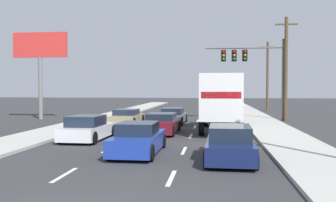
{
  "coord_description": "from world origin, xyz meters",
  "views": [
    {
      "loc": [
        2.95,
        -7.08,
        2.75
      ],
      "look_at": [
        0.21,
        15.53,
        1.95
      ],
      "focal_mm": 39.78,
      "sensor_mm": 36.0,
      "label": 1
    }
  ],
  "objects_px": {
    "car_maroon": "(162,124)",
    "utility_pole_mid": "(286,68)",
    "roadside_billboard": "(40,56)",
    "car_gray": "(173,116)",
    "box_truck": "(221,100)",
    "utility_pole_far": "(267,75)",
    "car_white": "(88,129)",
    "traffic_signal_mast": "(247,61)",
    "car_blue": "(138,139)",
    "car_navy": "(230,144)",
    "car_tan": "(126,117)"
  },
  "relations": [
    {
      "from": "car_white",
      "to": "car_blue",
      "type": "relative_size",
      "value": 0.98
    },
    {
      "from": "utility_pole_mid",
      "to": "utility_pole_far",
      "type": "xyz_separation_m",
      "value": [
        0.52,
        14.15,
        -0.16
      ]
    },
    {
      "from": "car_tan",
      "to": "car_gray",
      "type": "distance_m",
      "value": 3.59
    },
    {
      "from": "car_tan",
      "to": "roadside_billboard",
      "type": "relative_size",
      "value": 0.57
    },
    {
      "from": "box_truck",
      "to": "car_tan",
      "type": "bearing_deg",
      "value": 151.96
    },
    {
      "from": "traffic_signal_mast",
      "to": "roadside_billboard",
      "type": "xyz_separation_m",
      "value": [
        -17.82,
        -1.15,
        0.51
      ]
    },
    {
      "from": "car_maroon",
      "to": "car_blue",
      "type": "height_order",
      "value": "car_blue"
    },
    {
      "from": "car_gray",
      "to": "traffic_signal_mast",
      "type": "relative_size",
      "value": 0.63
    },
    {
      "from": "roadside_billboard",
      "to": "car_maroon",
      "type": "bearing_deg",
      "value": -36.0
    },
    {
      "from": "car_navy",
      "to": "utility_pole_mid",
      "type": "relative_size",
      "value": 0.53
    },
    {
      "from": "utility_pole_far",
      "to": "roadside_billboard",
      "type": "bearing_deg",
      "value": -144.99
    },
    {
      "from": "car_white",
      "to": "box_truck",
      "type": "xyz_separation_m",
      "value": [
        7.06,
        4.63,
        1.42
      ]
    },
    {
      "from": "car_navy",
      "to": "utility_pole_mid",
      "type": "bearing_deg",
      "value": 73.01
    },
    {
      "from": "car_tan",
      "to": "box_truck",
      "type": "bearing_deg",
      "value": -28.04
    },
    {
      "from": "traffic_signal_mast",
      "to": "utility_pole_far",
      "type": "xyz_separation_m",
      "value": [
        3.65,
        13.89,
        -0.78
      ]
    },
    {
      "from": "car_blue",
      "to": "traffic_signal_mast",
      "type": "distance_m",
      "value": 18.41
    },
    {
      "from": "car_gray",
      "to": "utility_pole_mid",
      "type": "height_order",
      "value": "utility_pole_mid"
    },
    {
      "from": "car_tan",
      "to": "car_blue",
      "type": "relative_size",
      "value": 1.0
    },
    {
      "from": "car_gray",
      "to": "car_blue",
      "type": "distance_m",
      "value": 13.27
    },
    {
      "from": "car_maroon",
      "to": "utility_pole_far",
      "type": "distance_m",
      "value": 25.81
    },
    {
      "from": "car_blue",
      "to": "car_maroon",
      "type": "bearing_deg",
      "value": 89.92
    },
    {
      "from": "car_gray",
      "to": "box_truck",
      "type": "xyz_separation_m",
      "value": [
        3.58,
        -4.98,
        1.46
      ]
    },
    {
      "from": "utility_pole_mid",
      "to": "car_tan",
      "type": "bearing_deg",
      "value": -159.67
    },
    {
      "from": "car_gray",
      "to": "traffic_signal_mast",
      "type": "height_order",
      "value": "traffic_signal_mast"
    },
    {
      "from": "car_gray",
      "to": "utility_pole_far",
      "type": "distance_m",
      "value": 20.27
    },
    {
      "from": "box_truck",
      "to": "roadside_billboard",
      "type": "bearing_deg",
      "value": 154.43
    },
    {
      "from": "car_white",
      "to": "roadside_billboard",
      "type": "bearing_deg",
      "value": 124.96
    },
    {
      "from": "traffic_signal_mast",
      "to": "utility_pole_mid",
      "type": "bearing_deg",
      "value": -4.82
    },
    {
      "from": "car_gray",
      "to": "car_blue",
      "type": "xyz_separation_m",
      "value": [
        -0.02,
        -13.27,
        0.04
      ]
    },
    {
      "from": "car_white",
      "to": "car_maroon",
      "type": "distance_m",
      "value": 4.86
    },
    {
      "from": "car_maroon",
      "to": "box_truck",
      "type": "height_order",
      "value": "box_truck"
    },
    {
      "from": "car_maroon",
      "to": "utility_pole_mid",
      "type": "relative_size",
      "value": 0.51
    },
    {
      "from": "car_maroon",
      "to": "utility_pole_far",
      "type": "height_order",
      "value": "utility_pole_far"
    },
    {
      "from": "car_gray",
      "to": "car_maroon",
      "type": "bearing_deg",
      "value": -90.11
    },
    {
      "from": "car_gray",
      "to": "utility_pole_mid",
      "type": "distance_m",
      "value": 10.4
    },
    {
      "from": "roadside_billboard",
      "to": "car_gray",
      "type": "bearing_deg",
      "value": -11.52
    },
    {
      "from": "car_white",
      "to": "car_navy",
      "type": "xyz_separation_m",
      "value": [
        7.2,
        -4.56,
        0.0
      ]
    },
    {
      "from": "box_truck",
      "to": "utility_pole_far",
      "type": "relative_size",
      "value": 0.99
    },
    {
      "from": "car_maroon",
      "to": "utility_pole_mid",
      "type": "height_order",
      "value": "utility_pole_mid"
    },
    {
      "from": "car_maroon",
      "to": "box_truck",
      "type": "distance_m",
      "value": 4.06
    },
    {
      "from": "car_tan",
      "to": "utility_pole_far",
      "type": "relative_size",
      "value": 0.52
    },
    {
      "from": "car_navy",
      "to": "traffic_signal_mast",
      "type": "distance_m",
      "value": 18.43
    },
    {
      "from": "car_tan",
      "to": "utility_pole_mid",
      "type": "xyz_separation_m",
      "value": [
        12.42,
        4.6,
        3.9
      ]
    },
    {
      "from": "car_white",
      "to": "car_maroon",
      "type": "xyz_separation_m",
      "value": [
        3.47,
        3.4,
        -0.02
      ]
    },
    {
      "from": "car_gray",
      "to": "utility_pole_mid",
      "type": "relative_size",
      "value": 0.5
    },
    {
      "from": "roadside_billboard",
      "to": "car_tan",
      "type": "bearing_deg",
      "value": -23.49
    },
    {
      "from": "car_white",
      "to": "utility_pole_mid",
      "type": "xyz_separation_m",
      "value": [
        12.54,
        12.93,
        3.84
      ]
    },
    {
      "from": "car_gray",
      "to": "box_truck",
      "type": "height_order",
      "value": "box_truck"
    },
    {
      "from": "traffic_signal_mast",
      "to": "box_truck",
      "type": "bearing_deg",
      "value": -105.33
    },
    {
      "from": "car_tan",
      "to": "utility_pole_far",
      "type": "height_order",
      "value": "utility_pole_far"
    }
  ]
}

